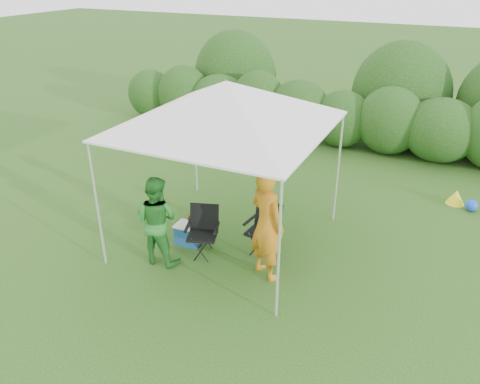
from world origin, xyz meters
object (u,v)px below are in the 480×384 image
at_px(canopy, 226,104).
at_px(chair_right, 265,225).
at_px(woman, 157,220).
at_px(cooler, 189,234).
at_px(chair_left, 203,228).
at_px(man, 267,224).

bearing_deg(canopy, chair_right, -1.36).
distance_m(woman, cooler, 0.88).
xyz_separation_m(canopy, chair_right, (0.70, -0.02, -1.98)).
xyz_separation_m(canopy, woman, (-0.74, -1.05, -1.71)).
relative_size(chair_left, cooler, 1.90).
relative_size(chair_right, chair_left, 1.01).
bearing_deg(canopy, man, -33.66).
relative_size(woman, cooler, 3.35).
distance_m(chair_right, woman, 1.79).
height_order(chair_right, chair_left, chair_right).
bearing_deg(woman, cooler, -107.31).
relative_size(canopy, woman, 2.06).
bearing_deg(chair_right, canopy, -174.75).
xyz_separation_m(chair_left, cooler, (-0.38, 0.13, -0.30)).
bearing_deg(chair_left, chair_right, 11.55).
xyz_separation_m(woman, cooler, (0.17, 0.65, -0.57)).
bearing_deg(canopy, woman, -125.35).
height_order(canopy, chair_right, canopy).
distance_m(chair_left, cooler, 0.50).
height_order(canopy, cooler, canopy).
distance_m(canopy, man, 1.96).
distance_m(man, cooler, 1.74).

